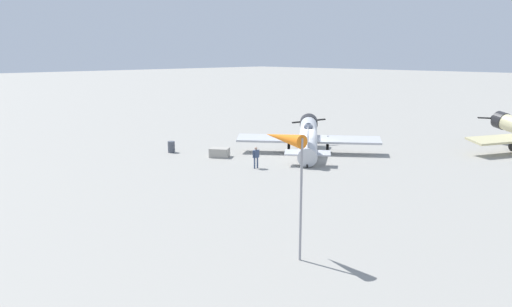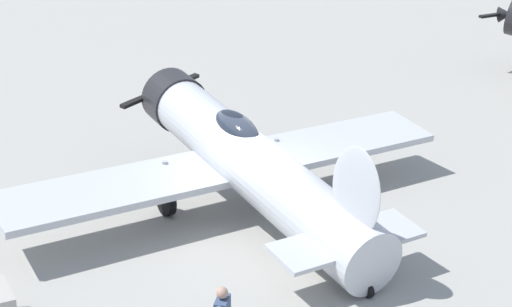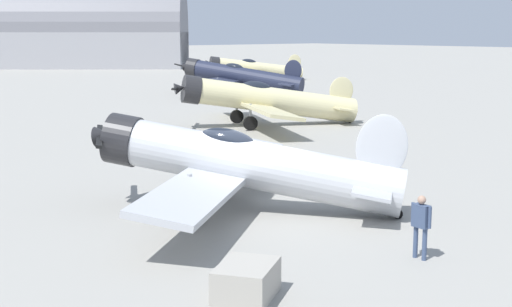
# 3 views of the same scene
# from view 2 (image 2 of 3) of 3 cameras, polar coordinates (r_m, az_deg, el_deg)

# --- Properties ---
(ground_plane) EXTENTS (400.00, 400.00, 0.00)m
(ground_plane) POSITION_cam_2_polar(r_m,az_deg,el_deg) (20.14, -0.00, -4.83)
(ground_plane) COLOR gray
(airplane_foreground) EXTENTS (9.72, 10.47, 3.19)m
(airplane_foreground) POSITION_cam_2_polar(r_m,az_deg,el_deg) (19.97, -0.76, -0.46)
(airplane_foreground) COLOR #B7BABF
(airplane_foreground) RESTS_ON ground_plane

